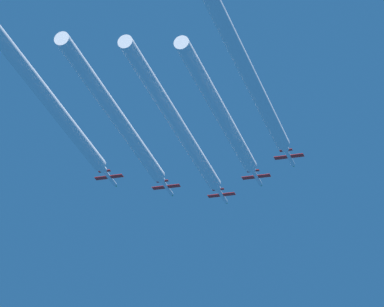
# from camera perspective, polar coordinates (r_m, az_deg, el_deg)

# --- Properties ---
(jet_lead) EXTENTS (7.63, 11.11, 2.67)m
(jet_lead) POSITION_cam_1_polar(r_m,az_deg,el_deg) (385.89, 1.23, -1.73)
(jet_lead) COLOR silver
(jet_left_wingman) EXTENTS (7.63, 11.11, 2.67)m
(jet_left_wingman) POSITION_cam_1_polar(r_m,az_deg,el_deg) (376.84, -1.02, -1.40)
(jet_left_wingman) COLOR silver
(jet_right_wingman) EXTENTS (7.63, 11.11, 2.67)m
(jet_right_wingman) POSITION_cam_1_polar(r_m,az_deg,el_deg) (371.39, 2.65, -0.98)
(jet_right_wingman) COLOR silver
(jet_outer_left) EXTENTS (7.63, 11.11, 2.67)m
(jet_outer_left) POSITION_cam_1_polar(r_m,az_deg,el_deg) (370.06, -3.35, -1.00)
(jet_outer_left) COLOR silver
(jet_outer_right) EXTENTS (7.63, 11.11, 2.67)m
(jet_outer_right) POSITION_cam_1_polar(r_m,az_deg,el_deg) (358.48, 3.99, -0.16)
(jet_outer_right) COLOR silver
(smoke_trail_lead) EXTENTS (3.50, 81.36, 3.50)m
(smoke_trail_lead) POSITION_cam_1_polar(r_m,az_deg,el_deg) (346.10, -0.65, 1.27)
(smoke_trail_lead) COLOR white
(smoke_trail_left_wingman) EXTENTS (3.50, 76.31, 3.50)m
(smoke_trail_left_wingman) POSITION_cam_1_polar(r_m,az_deg,el_deg) (339.83, -3.09, 1.53)
(smoke_trail_left_wingman) COLOR white
(smoke_trail_right_wingman) EXTENTS (3.50, 67.86, 3.50)m
(smoke_trail_right_wingman) POSITION_cam_1_polar(r_m,az_deg,el_deg) (337.36, 1.14, 1.71)
(smoke_trail_right_wingman) COLOR white
(smoke_trail_outer_left) EXTENTS (3.50, 85.54, 3.50)m
(smoke_trail_outer_left) POSITION_cam_1_polar(r_m,az_deg,el_deg) (330.03, -6.00, 2.39)
(smoke_trail_outer_left) COLOR white
(smoke_trail_outer_right) EXTENTS (3.50, 82.54, 3.50)m
(smoke_trail_outer_right) POSITION_cam_1_polar(r_m,az_deg,el_deg) (318.26, 2.26, 3.34)
(smoke_trail_outer_right) COLOR white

